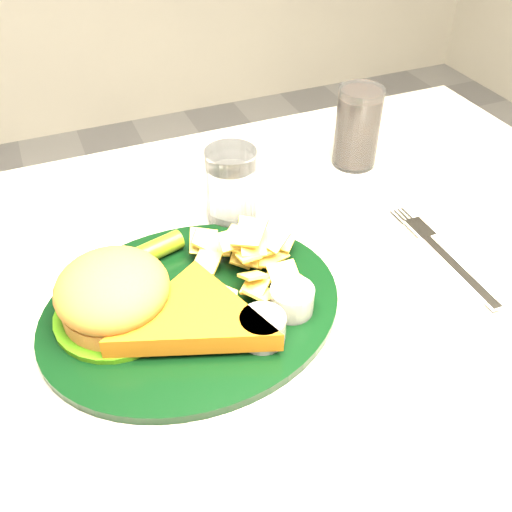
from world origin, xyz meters
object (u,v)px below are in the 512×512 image
Objects in this scene: dinner_plate at (190,286)px; fork_napkin at (454,266)px; cola_glass at (357,127)px; water_glass at (232,187)px; table at (237,472)px.

dinner_plate is 1.90× the size of fork_napkin.
dinner_plate is at bearing -147.46° from cola_glass.
water_glass is at bearing 137.27° from fork_napkin.
fork_napkin is at bearing -43.50° from water_glass.
table is at bearing 169.68° from fork_napkin.
table is 6.68× the size of fork_napkin.
dinner_plate reaches higher than fork_napkin.
cola_glass is (0.29, 0.21, 0.44)m from table.
water_glass is (0.10, 0.15, 0.01)m from dinner_plate.
water_glass is at bearing 49.12° from dinner_plate.
dinner_plate is 2.79× the size of cola_glass.
water_glass is 0.24m from cola_glass.
cola_glass is (0.23, 0.07, 0.01)m from water_glass.
cola_glass is 0.27m from fork_napkin.
fork_napkin reaches higher than table.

